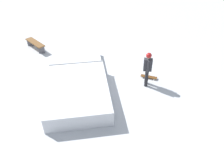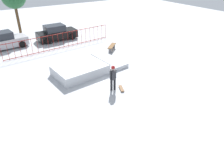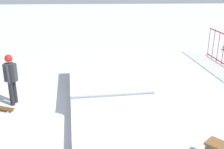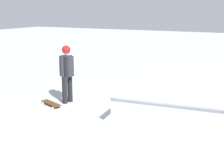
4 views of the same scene
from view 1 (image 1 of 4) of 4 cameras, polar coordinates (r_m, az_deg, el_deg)
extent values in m
plane|color=#B7BABF|center=(10.48, -7.21, -3.36)|extent=(60.00, 60.00, 0.00)
cube|color=silver|center=(9.71, -8.78, -4.55)|extent=(3.85, 2.96, 0.70)
cube|color=silver|center=(12.01, -9.02, 3.00)|extent=(2.06, 2.77, 0.30)
cylinder|color=gray|center=(10.96, -9.18, 2.91)|extent=(0.35, 2.59, 0.08)
cylinder|color=black|center=(10.55, 8.86, -0.39)|extent=(0.15, 0.15, 0.82)
cylinder|color=black|center=(10.38, 8.86, -1.10)|extent=(0.15, 0.15, 0.82)
cube|color=#2D2D33|center=(10.06, 9.22, 2.51)|extent=(0.28, 0.41, 0.60)
cylinder|color=#2D2D33|center=(10.21, 9.21, 3.04)|extent=(0.09, 0.09, 0.60)
cylinder|color=#2D2D33|center=(9.92, 9.23, 1.96)|extent=(0.09, 0.09, 0.60)
sphere|color=tan|center=(9.83, 9.47, 4.70)|extent=(0.22, 0.22, 0.22)
sphere|color=#A51919|center=(9.81, 9.49, 4.85)|extent=(0.25, 0.25, 0.25)
cube|color=#593314|center=(11.09, 9.48, -0.57)|extent=(0.47, 0.82, 0.02)
cylinder|color=silver|center=(11.19, 10.96, -0.71)|extent=(0.05, 0.06, 0.06)
cylinder|color=silver|center=(11.01, 10.77, -1.39)|extent=(0.05, 0.06, 0.06)
cylinder|color=silver|center=(11.24, 8.16, -0.19)|extent=(0.05, 0.06, 0.06)
cylinder|color=silver|center=(11.06, 7.92, -0.86)|extent=(0.05, 0.06, 0.06)
cube|color=brown|center=(13.99, -19.22, 7.79)|extent=(1.45, 1.38, 0.06)
cube|color=#4C4C51|center=(14.63, -20.28, 7.73)|extent=(0.08, 0.36, 0.42)
cube|color=#4C4C51|center=(13.57, -17.69, 6.06)|extent=(0.08, 0.36, 0.42)
camera|label=2|loc=(11.93, 81.71, 9.57)|focal=33.72mm
camera|label=3|loc=(17.14, -6.56, 27.78)|focal=45.06mm
camera|label=4|loc=(16.29, -15.26, 21.22)|focal=49.25mm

